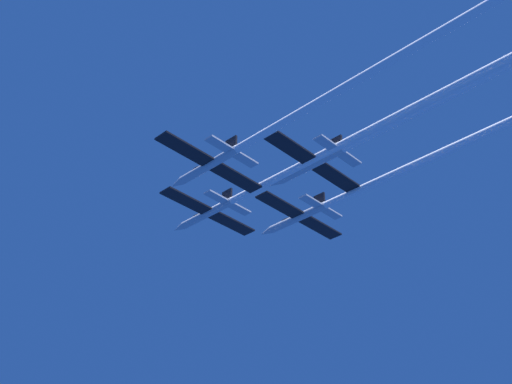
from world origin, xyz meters
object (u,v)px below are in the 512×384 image
object	(u,v)px
jet_lead	(323,154)
jet_right_wing	(436,155)
jet_left_wing	(306,109)
jet_slot	(446,96)

from	to	relation	value
jet_lead	jet_right_wing	size ratio (longest dim) A/B	0.96
jet_left_wing	jet_right_wing	world-z (taller)	jet_left_wing
jet_lead	jet_slot	distance (m)	16.92
jet_lead	jet_left_wing	distance (m)	9.56
jet_lead	jet_left_wing	xyz separation A→B (m)	(-8.55, -4.27, -0.35)
jet_lead	jet_left_wing	bearing A→B (deg)	-153.48
jet_left_wing	jet_right_wing	xyz separation A→B (m)	(17.96, -6.20, -0.06)
jet_lead	jet_left_wing	world-z (taller)	jet_lead
jet_right_wing	jet_slot	bearing A→B (deg)	-143.72
jet_left_wing	jet_slot	size ratio (longest dim) A/B	0.89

